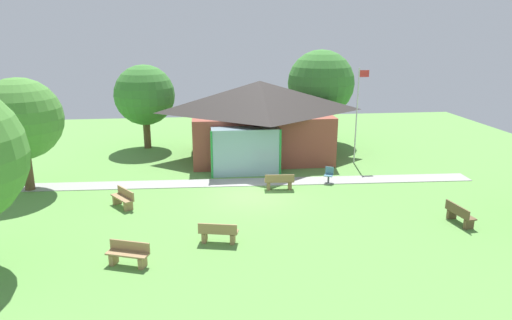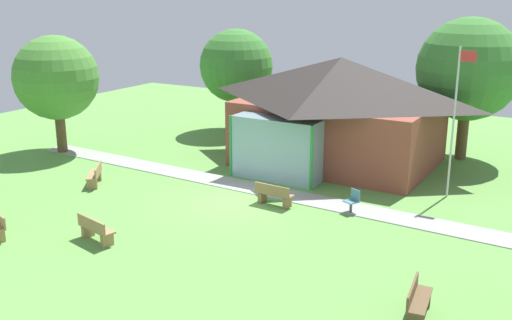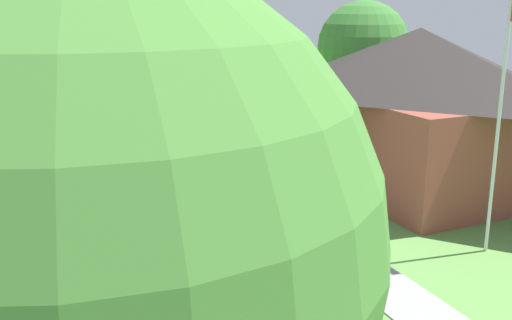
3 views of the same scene
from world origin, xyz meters
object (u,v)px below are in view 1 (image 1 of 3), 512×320
object	(u,v)px
bench_front_left	(128,254)
flagpole	(357,112)
bench_rear_near_path	(279,182)
tree_behind_pavilion_left	(145,95)
patio_chair_lawn_spare	(329,175)
tree_behind_pavilion_right	(321,84)
pavilion	(259,118)
bench_front_center	(218,233)
bench_lawn_far_right	(459,215)
tree_west_hedge	(21,119)
bench_mid_left	(123,199)

from	to	relation	value
bench_front_left	flagpole	bearing A→B (deg)	-115.87
bench_rear_near_path	tree_behind_pavilion_left	xyz separation A→B (m)	(-7.67, 9.67, 3.26)
patio_chair_lawn_spare	tree_behind_pavilion_left	size ratio (longest dim) A/B	0.15
patio_chair_lawn_spare	tree_behind_pavilion_right	world-z (taller)	tree_behind_pavilion_right
pavilion	tree_behind_pavilion_right	world-z (taller)	tree_behind_pavilion_right
tree_behind_pavilion_left	tree_behind_pavilion_right	xyz separation A→B (m)	(12.28, 0.45, 0.57)
flagpole	bench_rear_near_path	bearing A→B (deg)	-141.55
flagpole	bench_front_left	xyz separation A→B (m)	(-11.87, -11.47, -2.79)
pavilion	bench_front_center	xyz separation A→B (m)	(-3.06, -12.24, -2.13)
bench_lawn_far_right	tree_behind_pavilion_left	world-z (taller)	tree_behind_pavilion_left
pavilion	patio_chair_lawn_spare	world-z (taller)	pavilion
pavilion	bench_rear_near_path	world-z (taller)	pavilion
bench_front_center	patio_chair_lawn_spare	xyz separation A→B (m)	(6.12, 6.58, 0.01)
tree_west_hedge	bench_lawn_far_right	bearing A→B (deg)	-18.52
bench_front_center	bench_front_left	size ratio (longest dim) A/B	1.00
bench_mid_left	tree_behind_pavilion_left	distance (m)	11.69
bench_mid_left	tree_behind_pavilion_right	world-z (taller)	tree_behind_pavilion_right
tree_west_hedge	patio_chair_lawn_spare	bearing A→B (deg)	-2.34
patio_chair_lawn_spare	bench_mid_left	bearing A→B (deg)	39.14
bench_rear_near_path	tree_behind_pavilion_left	distance (m)	12.77
flagpole	tree_behind_pavilion_left	size ratio (longest dim) A/B	1.02
flagpole	tree_behind_pavilion_right	bearing A→B (deg)	97.66
bench_mid_left	tree_west_hedge	xyz separation A→B (m)	(-5.15, 2.96, 3.27)
tree_behind_pavilion_left	tree_behind_pavilion_right	bearing A→B (deg)	2.11
tree_behind_pavilion_left	pavilion	bearing A→B (deg)	-23.56
tree_behind_pavilion_left	bench_rear_near_path	bearing A→B (deg)	-51.57
flagpole	bench_lawn_far_right	size ratio (longest dim) A/B	3.76
bench_lawn_far_right	patio_chair_lawn_spare	size ratio (longest dim) A/B	1.79
flagpole	bench_front_center	bearing A→B (deg)	-130.81
bench_lawn_far_right	tree_west_hedge	size ratio (longest dim) A/B	0.27
pavilion	bench_mid_left	world-z (taller)	pavilion
bench_front_center	tree_west_hedge	xyz separation A→B (m)	(-9.37, 7.21, 3.27)
pavilion	bench_front_center	world-z (taller)	pavilion
tree_west_hedge	bench_rear_near_path	bearing A→B (deg)	-6.31
bench_mid_left	tree_west_hedge	distance (m)	6.78
flagpole	bench_rear_near_path	xyz separation A→B (m)	(-5.39, -4.28, -2.79)
pavilion	tree_behind_pavilion_left	size ratio (longest dim) A/B	1.65
bench_front_center	tree_behind_pavilion_left	xyz separation A→B (m)	(-4.35, 15.48, 3.26)
flagpole	bench_mid_left	bearing A→B (deg)	-155.72
flagpole	tree_west_hedge	distance (m)	18.31
bench_mid_left	tree_behind_pavilion_left	bearing A→B (deg)	-35.13
bench_front_left	bench_lawn_far_right	bearing A→B (deg)	-151.12
flagpole	patio_chair_lawn_spare	xyz separation A→B (m)	(-2.59, -3.51, -2.77)
bench_rear_near_path	tree_west_hedge	bearing A→B (deg)	177.54
bench_front_center	tree_behind_pavilion_right	xyz separation A→B (m)	(7.92, 15.93, 3.83)
bench_lawn_far_right	bench_rear_near_path	world-z (taller)	same
pavilion	tree_behind_pavilion_left	distance (m)	8.17
bench_rear_near_path	tree_behind_pavilion_left	world-z (taller)	tree_behind_pavilion_left
tree_behind_pavilion_left	tree_west_hedge	world-z (taller)	tree_west_hedge
bench_lawn_far_right	tree_west_hedge	bearing A→B (deg)	-115.64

